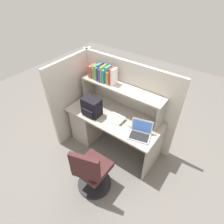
# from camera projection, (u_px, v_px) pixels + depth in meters

# --- Properties ---
(ground_plane) EXTENTS (8.00, 8.00, 0.00)m
(ground_plane) POSITION_uv_depth(u_px,v_px,m) (114.00, 145.00, 3.54)
(ground_plane) COLOR slate
(desk) EXTENTS (1.60, 0.70, 0.73)m
(desk) POSITION_uv_depth(u_px,v_px,m) (97.00, 121.00, 3.46)
(desk) COLOR #AAA093
(desk) RESTS_ON ground_plane
(cubicle_partition_rear) EXTENTS (1.84, 0.05, 1.55)m
(cubicle_partition_rear) POSITION_uv_depth(u_px,v_px,m) (126.00, 103.00, 3.28)
(cubicle_partition_rear) COLOR #BCB5A8
(cubicle_partition_rear) RESTS_ON ground_plane
(cubicle_partition_left) EXTENTS (0.05, 1.06, 1.55)m
(cubicle_partition_left) POSITION_uv_depth(u_px,v_px,m) (74.00, 98.00, 3.40)
(cubicle_partition_left) COLOR #BCB5A8
(cubicle_partition_left) RESTS_ON ground_plane
(overhead_hutch) EXTENTS (1.44, 0.28, 0.45)m
(overhead_hutch) POSITION_uv_depth(u_px,v_px,m) (121.00, 93.00, 2.98)
(overhead_hutch) COLOR gray
(overhead_hutch) RESTS_ON desk
(reference_books_on_shelf) EXTENTS (0.49, 0.19, 0.28)m
(reference_books_on_shelf) POSITION_uv_depth(u_px,v_px,m) (103.00, 74.00, 3.00)
(reference_books_on_shelf) COLOR red
(reference_books_on_shelf) RESTS_ON overhead_hutch
(laptop) EXTENTS (0.37, 0.33, 0.22)m
(laptop) POSITION_uv_depth(u_px,v_px,m) (140.00, 132.00, 2.72)
(laptop) COLOR #B7BABF
(laptop) RESTS_ON desk
(backpack) EXTENTS (0.30, 0.23, 0.30)m
(backpack) POSITION_uv_depth(u_px,v_px,m) (91.00, 107.00, 3.02)
(backpack) COLOR black
(backpack) RESTS_ON desk
(computer_mouse) EXTENTS (0.08, 0.12, 0.03)m
(computer_mouse) POSITION_uv_depth(u_px,v_px,m) (131.00, 125.00, 2.89)
(computer_mouse) COLOR silver
(computer_mouse) RESTS_ON desk
(paper_cup) EXTENTS (0.08, 0.08, 0.10)m
(paper_cup) POSITION_uv_depth(u_px,v_px,m) (82.00, 104.00, 3.24)
(paper_cup) COLOR white
(paper_cup) RESTS_ON desk
(desk_book_stack) EXTENTS (0.26, 0.19, 0.05)m
(desk_book_stack) POSITION_uv_depth(u_px,v_px,m) (116.00, 119.00, 2.99)
(desk_book_stack) COLOR white
(desk_book_stack) RESTS_ON desk
(office_chair) EXTENTS (0.52, 0.54, 0.93)m
(office_chair) POSITION_uv_depth(u_px,v_px,m) (91.00, 173.00, 2.65)
(office_chair) COLOR black
(office_chair) RESTS_ON ground_plane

